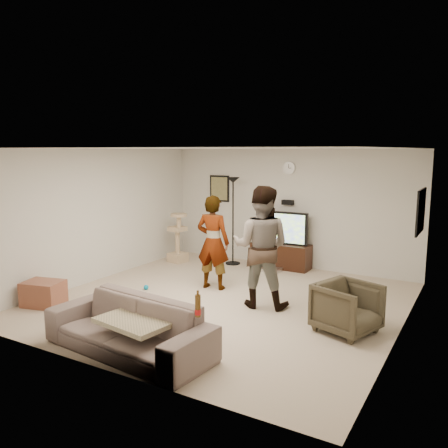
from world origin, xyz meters
The scene contains 24 objects.
floor centered at (0.00, 0.00, -0.01)m, with size 5.50×5.50×0.02m, color tan.
ceiling centered at (0.00, 0.00, 2.51)m, with size 5.50×5.50×0.02m, color silver.
wall_back centered at (0.00, 2.75, 1.25)m, with size 5.50×0.04×2.50m, color silver.
wall_front centered at (0.00, -2.75, 1.25)m, with size 5.50×0.04×2.50m, color silver.
wall_left centered at (-2.75, 0.00, 1.25)m, with size 0.04×5.50×2.50m, color silver.
wall_right centered at (2.75, 0.00, 1.25)m, with size 0.04×5.50×2.50m, color silver.
wall_clock centered at (0.00, 2.72, 2.10)m, with size 0.26×0.26×0.04m, color white.
wall_speaker centered at (0.00, 2.69, 1.38)m, with size 0.25×0.10×0.10m, color black.
picture_back centered at (-1.70, 2.73, 1.60)m, with size 0.42×0.03×0.52m, color olive.
picture_right centered at (2.73, 1.60, 1.50)m, with size 0.03×0.78×0.62m, color #EFDD5F.
tv_stand centered at (-0.06, 2.50, 0.26)m, with size 1.25×0.45×0.52m, color black.
console_box centered at (-0.11, 2.11, 0.04)m, with size 0.40×0.30×0.07m, color silver.
tv centered at (-0.06, 2.50, 0.86)m, with size 1.15×0.08×0.68m, color black.
tv_screen centered at (-0.06, 2.46, 0.86)m, with size 1.06×0.01×0.60m, color #A9E145.
floor_lamp centered at (-1.09, 2.28, 0.95)m, with size 0.32×0.32×1.89m, color black.
cat_tree centered at (-2.25, 1.82, 0.55)m, with size 0.35×0.35×1.10m, color tan.
person_left centered at (-0.53, 0.54, 0.85)m, with size 0.62×0.40×1.69m, color #918F9D.
person_right centered at (0.61, 0.11, 0.97)m, with size 0.94×0.73×1.93m, color navy.
sofa centered at (-0.05, -2.25, 0.32)m, with size 2.22×0.87×0.65m, color #6B5A55.
throw_blanket centered at (0.10, -2.25, 0.44)m, with size 0.90×0.70×0.06m, color tan.
beer_bottle centered at (0.97, -2.25, 0.77)m, with size 0.06×0.06×0.25m, color #55350F.
armchair centered at (2.11, -0.28, 0.35)m, with size 0.74×0.76×0.69m, color #383223.
side_table centered at (-2.40, -1.63, 0.20)m, with size 0.60×0.45×0.40m, color brown.
toy_ball centered at (-1.52, -0.16, 0.04)m, with size 0.09×0.09×0.09m, color #0983B1.
Camera 1 is at (3.64, -6.29, 2.48)m, focal length 36.67 mm.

